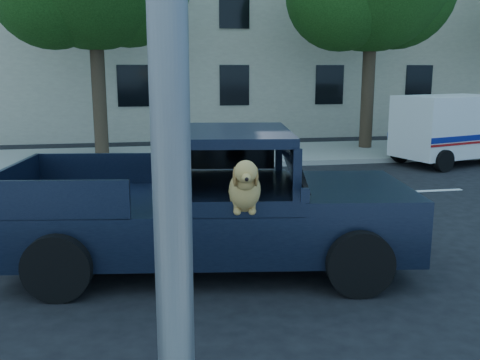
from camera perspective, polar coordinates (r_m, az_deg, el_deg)
The scene contains 6 objects.
ground at distance 8.87m, azimuth 7.84°, elevation -7.06°, with size 120.00×120.00×0.00m, color black.
far_sidewalk at distance 17.59m, azimuth -1.44°, elevation 2.70°, with size 60.00×4.00×0.15m, color gray.
lane_stripes at distance 12.61m, azimuth 11.73°, elevation -1.50°, with size 21.60×0.14×0.01m, color silver, non-canonical shape.
building_main at distance 25.17m, azimuth 2.85°, elevation 15.52°, with size 26.00×6.00×9.00m, color beige.
pickup_truck at distance 7.74m, azimuth -3.76°, elevation -4.50°, with size 5.87×3.26×2.01m.
mail_truck at distance 17.49m, azimuth 21.74°, elevation 4.56°, with size 4.11×2.80×2.07m.
Camera 1 is at (-2.67, -7.96, 2.85)m, focal length 40.00 mm.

